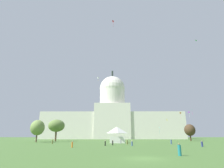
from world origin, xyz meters
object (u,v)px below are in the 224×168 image
object	(u,v)px
kite_red_high	(113,22)
person_orange_back_center	(72,145)
event_tent	(117,135)
person_black_near_tent	(105,143)
person_grey_mid_center	(121,141)
person_navy_lawn_far_left	(202,144)
kite_cyan_low	(191,111)
person_denim_back_right	(171,142)
kite_yellow_low	(167,120)
kite_orange_low	(181,114)
kite_green_high	(197,41)
person_olive_edge_west	(52,142)
person_black_near_tree_east	(113,143)
capitol_building	(112,118)
tree_west_mid	(38,128)
kite_violet_low	(189,113)
tree_west_near	(57,126)
tree_east_far	(190,130)
person_teal_back_left	(180,150)
person_denim_front_center	(132,143)
kite_white_high	(98,78)
kite_turquoise_low	(159,128)
person_olive_deep_crowd	(127,142)

from	to	relation	value
kite_red_high	person_orange_back_center	bearing A→B (deg)	94.74
event_tent	person_black_near_tent	size ratio (longest dim) A/B	4.26
person_grey_mid_center	person_navy_lawn_far_left	bearing A→B (deg)	-112.59
person_black_near_tent	kite_cyan_low	bearing A→B (deg)	-70.54
person_denim_back_right	kite_yellow_low	distance (m)	88.48
event_tent	kite_orange_low	size ratio (longest dim) A/B	1.74
person_navy_lawn_far_left	kite_green_high	bearing A→B (deg)	179.87
person_olive_edge_west	person_black_near_tree_east	bearing A→B (deg)	-97.26
event_tent	person_denim_back_right	world-z (taller)	event_tent
person_olive_edge_west	person_navy_lawn_far_left	bearing A→B (deg)	-95.06
person_olive_edge_west	capitol_building	bearing A→B (deg)	5.24
event_tent	capitol_building	bearing A→B (deg)	89.69
tree_west_mid	person_black_near_tent	xyz separation A→B (m)	(32.51, -30.48, -5.71)
kite_violet_low	kite_orange_low	world-z (taller)	kite_violet_low
kite_yellow_low	tree_west_mid	bearing A→B (deg)	-15.78
person_grey_mid_center	kite_violet_low	distance (m)	56.96
tree_west_near	kite_yellow_low	size ratio (longest dim) A/B	7.33
person_navy_lawn_far_left	tree_east_far	bearing A→B (deg)	-169.77
kite_yellow_low	person_denim_back_right	bearing A→B (deg)	19.38
kite_violet_low	person_grey_mid_center	bearing A→B (deg)	-34.79
person_teal_back_left	kite_green_high	size ratio (longest dim) A/B	0.98
person_black_near_tree_east	kite_red_high	bearing A→B (deg)	-144.46
kite_red_high	tree_east_far	bearing A→B (deg)	-123.02
person_olive_edge_west	kite_cyan_low	size ratio (longest dim) A/B	0.79
kite_orange_low	kite_green_high	bearing A→B (deg)	135.26
person_denim_back_right	kite_violet_low	distance (m)	48.90
person_grey_mid_center	kite_yellow_low	size ratio (longest dim) A/B	1.12
person_grey_mid_center	kite_violet_low	size ratio (longest dim) A/B	0.54
person_denim_front_center	person_orange_back_center	distance (m)	17.21
event_tent	person_denim_front_center	xyz separation A→B (m)	(3.87, -22.31, -2.61)
tree_west_mid	kite_cyan_low	xyz separation A→B (m)	(72.00, 2.35, 7.88)
event_tent	kite_cyan_low	bearing A→B (deg)	15.95
person_olive_edge_west	person_teal_back_left	distance (m)	51.02
person_denim_back_right	kite_violet_low	world-z (taller)	kite_violet_low
capitol_building	kite_orange_low	world-z (taller)	capitol_building
person_grey_mid_center	kite_white_high	world-z (taller)	kite_white_high
person_olive_edge_west	person_denim_front_center	world-z (taller)	person_olive_edge_west
person_olive_edge_west	person_orange_back_center	xyz separation A→B (m)	(11.65, -21.19, -0.03)
kite_turquoise_low	kite_cyan_low	distance (m)	57.16
tree_west_mid	person_black_near_tree_east	world-z (taller)	tree_west_mid
person_black_near_tent	person_olive_deep_crowd	distance (m)	11.16
person_grey_mid_center	person_denim_front_center	distance (m)	14.90
person_teal_back_left	kite_yellow_low	bearing A→B (deg)	51.11
kite_yellow_low	tree_west_near	bearing A→B (deg)	-21.17
person_teal_back_left	kite_green_high	world-z (taller)	kite_green_high
event_tent	person_olive_edge_west	bearing A→B (deg)	-160.90
person_grey_mid_center	person_black_near_tent	world-z (taller)	person_grey_mid_center
tree_west_mid	tree_east_far	size ratio (longest dim) A/B	1.06
tree_west_mid	kite_violet_low	xyz separation A→B (m)	(78.25, 20.29, 9.11)
tree_west_near	kite_orange_low	size ratio (longest dim) A/B	3.09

